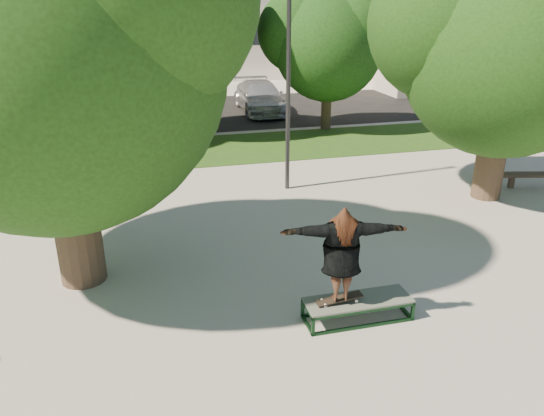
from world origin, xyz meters
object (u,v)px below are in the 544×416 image
object	(u,v)px
car_dark	(107,99)
car_grey	(159,107)
car_silver_a	(115,101)
lamppost	(288,74)
tree_right	(505,38)
car_silver_b	(260,97)
grind_box	(357,309)
tree_left	(43,38)

from	to	relation	value
car_dark	car_grey	size ratio (longest dim) A/B	0.80
car_silver_a	car_dark	size ratio (longest dim) A/B	0.85
car_dark	car_silver_a	bearing A→B (deg)	-6.51
car_dark	car_grey	distance (m)	3.30
lamppost	car_grey	world-z (taller)	lamppost
lamppost	tree_right	bearing A→B (deg)	-21.28
car_dark	car_silver_b	world-z (taller)	car_dark
tree_right	lamppost	distance (m)	5.36
lamppost	car_dark	xyz separation A→B (m)	(-5.13, 11.34, -2.41)
grind_box	car_grey	world-z (taller)	car_grey
car_grey	car_silver_b	bearing A→B (deg)	27.61
tree_right	car_dark	xyz separation A→B (m)	(-10.05, 13.25, -3.35)
tree_right	grind_box	xyz separation A→B (m)	(-5.58, -4.65, -3.90)
lamppost	car_grey	size ratio (longest dim) A/B	1.08
grind_box	car_silver_a	bearing A→B (deg)	103.03
lamppost	car_grey	bearing A→B (deg)	108.80
tree_right	car_silver_b	xyz separation A→B (m)	(-3.17, 12.48, -3.41)
tree_left	car_dark	world-z (taller)	tree_left
tree_left	lamppost	world-z (taller)	tree_left
lamppost	car_dark	world-z (taller)	lamppost
tree_right	car_grey	size ratio (longest dim) A/B	1.16
tree_right	grind_box	size ratio (longest dim) A/B	3.62
car_grey	grind_box	bearing A→B (deg)	-74.01
tree_right	car_dark	bearing A→B (deg)	127.16
grind_box	lamppost	bearing A→B (deg)	84.21
car_silver_a	car_grey	world-z (taller)	car_grey
car_silver_a	tree_right	bearing A→B (deg)	-42.75
tree_right	car_silver_a	size ratio (longest dim) A/B	1.71
lamppost	car_grey	distance (m)	9.61
car_grey	car_silver_b	xyz separation A→B (m)	(4.74, 1.75, -0.10)
lamppost	car_dark	bearing A→B (deg)	114.34
car_silver_a	car_grey	xyz separation A→B (m)	(1.79, -2.47, 0.13)
lamppost	tree_left	bearing A→B (deg)	-143.58
tree_left	lamppost	distance (m)	6.70
car_dark	car_silver_b	xyz separation A→B (m)	(6.87, -0.78, -0.06)
tree_left	car_dark	distance (m)	15.68
tree_left	grind_box	world-z (taller)	tree_left
tree_left	car_silver_a	distance (m)	15.66
tree_left	car_grey	size ratio (longest dim) A/B	1.26
car_grey	tree_right	bearing A→B (deg)	-46.22
lamppost	grind_box	size ratio (longest dim) A/B	3.39
tree_right	grind_box	bearing A→B (deg)	-140.23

